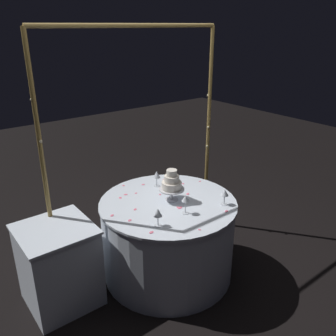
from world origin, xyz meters
name	(u,v)px	position (x,y,z in m)	size (l,w,h in m)	color
ground_plane	(168,270)	(0.00, 0.00, 0.00)	(12.00, 12.00, 0.00)	black
decorative_arch	(138,118)	(0.00, 0.44, 1.37)	(1.79, 0.06, 2.14)	olive
main_table	(168,237)	(0.00, 0.00, 0.36)	(1.18, 1.18, 0.72)	silver
side_table	(59,265)	(-0.92, 0.24, 0.35)	(0.55, 0.55, 0.69)	silver
tiered_cake	(172,183)	(0.05, 0.01, 0.88)	(0.22, 0.22, 0.28)	silver
wine_glass_0	(158,213)	(-0.30, -0.26, 0.83)	(0.07, 0.07, 0.15)	silver
wine_glass_1	(157,175)	(0.11, 0.32, 0.83)	(0.07, 0.07, 0.15)	silver
wine_glass_2	(186,199)	(-0.01, -0.24, 0.85)	(0.06, 0.06, 0.16)	silver
wine_glass_3	(225,193)	(0.35, -0.33, 0.83)	(0.07, 0.07, 0.14)	silver
rose_petal_0	(200,230)	(-0.09, -0.50, 0.72)	(0.03, 0.02, 0.00)	#EA6B84
rose_petal_1	(181,207)	(0.02, -0.15, 0.72)	(0.03, 0.02, 0.00)	#EA6B84
rose_petal_2	(160,194)	(0.03, 0.15, 0.72)	(0.03, 0.02, 0.00)	#EA6B84
rose_petal_3	(177,207)	(0.00, -0.13, 0.72)	(0.03, 0.02, 0.00)	#EA6B84
rose_petal_4	(120,198)	(-0.29, 0.31, 0.72)	(0.03, 0.02, 0.00)	#EA6B84
rose_petal_5	(200,181)	(0.50, 0.14, 0.72)	(0.03, 0.02, 0.00)	#EA6B84
rose_petal_6	(135,209)	(-0.30, 0.05, 0.72)	(0.03, 0.02, 0.00)	#EA6B84
rose_petal_7	(123,186)	(-0.13, 0.51, 0.72)	(0.03, 0.02, 0.00)	#EA6B84
rose_petal_8	(226,211)	(0.27, -0.43, 0.72)	(0.04, 0.03, 0.00)	#EA6B84
rose_petal_9	(143,185)	(0.03, 0.42, 0.72)	(0.03, 0.02, 0.00)	#EA6B84
rose_petal_10	(112,215)	(-0.50, 0.08, 0.72)	(0.04, 0.02, 0.00)	#EA6B84
rose_petal_11	(151,232)	(-0.39, -0.31, 0.72)	(0.04, 0.03, 0.00)	#EA6B84
rose_petal_12	(136,193)	(-0.13, 0.30, 0.72)	(0.03, 0.02, 0.00)	#EA6B84
rose_petal_13	(164,180)	(0.25, 0.39, 0.72)	(0.04, 0.03, 0.00)	#EA6B84
rose_petal_14	(188,194)	(0.23, 0.01, 0.72)	(0.04, 0.03, 0.00)	#EA6B84
rose_petal_15	(183,184)	(0.34, 0.20, 0.72)	(0.03, 0.02, 0.00)	#EA6B84
rose_petal_16	(170,189)	(0.17, 0.18, 0.72)	(0.02, 0.02, 0.00)	#EA6B84
rose_petal_17	(130,220)	(-0.43, -0.07, 0.72)	(0.03, 0.02, 0.00)	#EA6B84
rose_petal_18	(126,194)	(-0.22, 0.34, 0.72)	(0.04, 0.03, 0.00)	#EA6B84
rose_petal_19	(180,208)	(0.01, -0.15, 0.72)	(0.04, 0.03, 0.00)	#EA6B84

